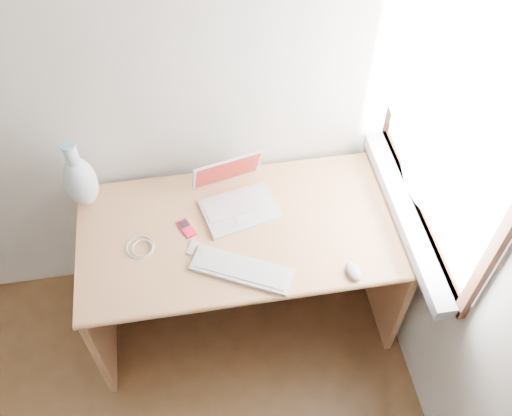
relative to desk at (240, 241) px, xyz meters
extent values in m
cube|color=white|center=(0.73, -0.16, 0.80)|extent=(0.01, 0.90, 1.00)
cube|color=gray|center=(0.68, -0.16, 0.27)|extent=(0.10, 0.96, 0.06)
cube|color=white|center=(0.66, -0.16, 0.83)|extent=(0.02, 0.84, 0.92)
cube|color=tan|center=(0.00, -0.08, 0.19)|extent=(1.37, 0.69, 0.03)
cube|color=tan|center=(-0.67, -0.08, -0.17)|extent=(0.03, 0.65, 0.70)
cube|color=tan|center=(0.67, -0.08, -0.17)|extent=(0.03, 0.65, 0.70)
cube|color=tan|center=(0.00, 0.25, -0.05)|extent=(1.31, 0.03, 0.46)
cube|color=silver|center=(0.00, 0.01, 0.22)|extent=(0.35, 0.28, 0.01)
cube|color=white|center=(0.00, 0.01, 0.22)|extent=(0.30, 0.18, 0.00)
cube|color=silver|center=(0.00, 0.12, 0.32)|extent=(0.32, 0.15, 0.20)
cube|color=maroon|center=(0.00, 0.12, 0.32)|extent=(0.29, 0.13, 0.17)
cube|color=white|center=(-0.03, -0.29, 0.22)|extent=(0.41, 0.29, 0.02)
cube|color=white|center=(-0.03, -0.29, 0.23)|extent=(0.38, 0.25, 0.00)
ellipsoid|color=silver|center=(0.40, -0.37, 0.22)|extent=(0.07, 0.10, 0.03)
cube|color=red|center=(-0.23, -0.05, 0.21)|extent=(0.08, 0.11, 0.01)
cube|color=black|center=(-0.23, -0.05, 0.22)|extent=(0.05, 0.05, 0.00)
torus|color=white|center=(-0.42, -0.11, 0.21)|extent=(0.14, 0.14, 0.01)
cube|color=white|center=(-0.22, -0.15, 0.21)|extent=(0.06, 0.08, 0.01)
ellipsoid|color=white|center=(-0.64, 0.17, 0.34)|extent=(0.14, 0.14, 0.26)
cylinder|color=white|center=(-0.64, 0.17, 0.50)|extent=(0.05, 0.05, 0.11)
cylinder|color=#84BFD4|center=(-0.64, 0.17, 0.55)|extent=(0.06, 0.06, 0.01)
camera|label=1|loc=(-0.17, -1.50, 2.13)|focal=40.00mm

